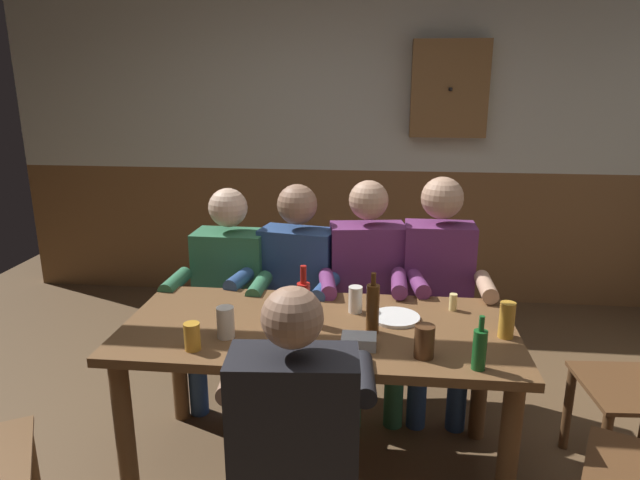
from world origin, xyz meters
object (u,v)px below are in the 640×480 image
Objects in this scene: person_4 at (296,425)px; pint_glass_0 at (355,299)px; person_3 at (438,284)px; pint_glass_1 at (226,322)px; person_1 at (294,284)px; condiment_caddy at (359,341)px; bottle_2 at (480,348)px; pint_glass_4 at (507,320)px; dining_table at (318,347)px; bottle_1 at (373,308)px; plate_0 at (395,317)px; pint_glass_3 at (287,334)px; person_2 at (368,285)px; wall_dart_cabinet at (449,89)px; table_candle at (453,302)px; pint_glass_5 at (424,341)px; person_0 at (228,283)px; pint_glass_2 at (192,336)px; bottle_0 at (304,301)px.

person_4 is 9.43× the size of pint_glass_0.
person_3 is 1.24m from pint_glass_1.
person_1 reaches higher than condiment_caddy.
bottle_2 reaches higher than condiment_caddy.
dining_table is at bearing 177.84° from pint_glass_4.
person_3 reaches higher than bottle_1.
plate_0 is 1.55× the size of pint_glass_3.
bottle_1 is at bearing 84.28° from person_2.
bottle_2 is at bearing -5.21° from pint_glass_3.
wall_dart_cabinet is (0.58, 1.96, 0.91)m from pint_glass_0.
pint_glass_3 is (-0.70, -0.49, 0.03)m from table_candle.
person_3 is 9.09× the size of condiment_caddy.
wall_dart_cabinet reaches higher than dining_table.
bottle_1 is (-0.34, -0.68, 0.13)m from person_3.
pint_glass_3 is at bearing -111.07° from dining_table.
person_3 is 9.71× the size of pint_glass_5.
pint_glass_4 is (0.61, 0.16, 0.05)m from condiment_caddy.
plate_0 is at bearing 151.62° from person_0.
pint_glass_5 is (0.54, 0.01, -0.01)m from pint_glass_3.
wall_dart_cabinet is at bearing -129.99° from person_0.
person_3 reaches higher than person_2.
person_2 is 0.57m from table_candle.
table_candle is at bearing 165.46° from person_1.
person_2 is at bearing 131.76° from pint_glass_4.
person_4 reaches higher than bottle_1.
person_2 is 11.03× the size of pint_glass_2.
bottle_0 is at bearing 176.96° from pint_glass_4.
person_4 is 7.59× the size of pint_glass_4.
pint_glass_1 reaches higher than dining_table.
pint_glass_5 is at bearing 159.59° from bottle_2.
bottle_2 reaches higher than pint_glass_5.
pint_glass_4 is (1.00, -0.66, 0.13)m from person_1.
pint_glass_4 is at bearing -3.04° from bottle_0.
condiment_caddy is 0.20× the size of wall_dart_cabinet.
pint_glass_0 is (-0.08, 0.21, -0.05)m from bottle_1.
person_3 is 4.76× the size of bottle_0.
person_1 reaches higher than pint_glass_0.
person_0 is at bearing 109.72° from person_4.
person_4 is (-0.01, -0.63, 0.03)m from dining_table.
bottle_0 is at bearing 90.56° from person_4.
pint_glass_5 is at bearing 96.62° from person_2.
plate_0 is (0.34, 0.10, 0.11)m from dining_table.
person_2 is at bearing 114.52° from bottle_2.
person_0 is at bearing 140.35° from bottle_1.
table_candle is 1.05m from pint_glass_1.
pint_glass_5 is at bearing -12.51° from condiment_caddy.
pint_glass_2 is at bearing 138.45° from person_4.
wall_dart_cabinet is (-0.05, 2.15, 0.89)m from pint_glass_4.
person_2 is (0.78, -0.00, 0.02)m from person_0.
person_1 is at bearing 131.73° from bottle_2.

